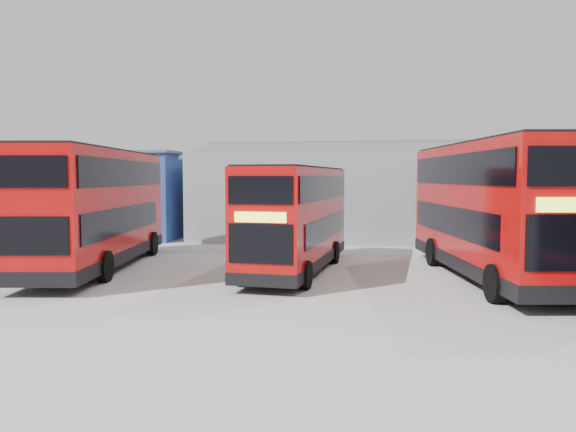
{
  "coord_description": "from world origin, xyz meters",
  "views": [
    {
      "loc": [
        3.02,
        -15.44,
        3.65
      ],
      "look_at": [
        -0.15,
        6.55,
        2.1
      ],
      "focal_mm": 35.0,
      "sensor_mm": 36.0,
      "label": 1
    }
  ],
  "objects_px": {
    "office_block": "(97,194)",
    "double_decker_left": "(95,210)",
    "double_decker_right": "(492,211)",
    "maintenance_shed": "(451,194)",
    "double_decker_centre": "(297,220)",
    "panel_van": "(11,223)"
  },
  "relations": [
    {
      "from": "office_block",
      "to": "double_decker_left",
      "type": "xyz_separation_m",
      "value": [
        6.32,
        -12.65,
        -0.23
      ]
    },
    {
      "from": "double_decker_right",
      "to": "maintenance_shed",
      "type": "bearing_deg",
      "value": 79.13
    },
    {
      "from": "maintenance_shed",
      "to": "double_decker_centre",
      "type": "xyz_separation_m",
      "value": [
        -7.72,
        -14.13,
        -0.59
      ]
    },
    {
      "from": "office_block",
      "to": "panel_van",
      "type": "relative_size",
      "value": 2.57
    },
    {
      "from": "maintenance_shed",
      "to": "panel_van",
      "type": "distance_m",
      "value": 25.37
    },
    {
      "from": "office_block",
      "to": "maintenance_shed",
      "type": "relative_size",
      "value": 0.4
    },
    {
      "from": "maintenance_shed",
      "to": "double_decker_right",
      "type": "bearing_deg",
      "value": -92.41
    },
    {
      "from": "office_block",
      "to": "double_decker_left",
      "type": "relative_size",
      "value": 1.08
    },
    {
      "from": "maintenance_shed",
      "to": "double_decker_centre",
      "type": "height_order",
      "value": "maintenance_shed"
    },
    {
      "from": "double_decker_right",
      "to": "double_decker_left",
      "type": "bearing_deg",
      "value": 171.84
    },
    {
      "from": "office_block",
      "to": "double_decker_right",
      "type": "xyz_separation_m",
      "value": [
        21.39,
        -12.57,
        -0.16
      ]
    },
    {
      "from": "panel_van",
      "to": "office_block",
      "type": "bearing_deg",
      "value": 65.04
    },
    {
      "from": "double_decker_centre",
      "to": "panel_van",
      "type": "distance_m",
      "value": 17.71
    },
    {
      "from": "double_decker_centre",
      "to": "double_decker_left",
      "type": "bearing_deg",
      "value": -170.18
    },
    {
      "from": "double_decker_left",
      "to": "maintenance_shed",
      "type": "bearing_deg",
      "value": -144.83
    },
    {
      "from": "office_block",
      "to": "double_decker_centre",
      "type": "bearing_deg",
      "value": -40.32
    },
    {
      "from": "double_decker_left",
      "to": "panel_van",
      "type": "bearing_deg",
      "value": -47.66
    },
    {
      "from": "maintenance_shed",
      "to": "double_decker_right",
      "type": "distance_m",
      "value": 14.59
    },
    {
      "from": "double_decker_right",
      "to": "double_decker_centre",
      "type": "bearing_deg",
      "value": 167.94
    },
    {
      "from": "double_decker_left",
      "to": "double_decker_right",
      "type": "relative_size",
      "value": 0.97
    },
    {
      "from": "double_decker_right",
      "to": "panel_van",
      "type": "height_order",
      "value": "double_decker_right"
    },
    {
      "from": "office_block",
      "to": "double_decker_right",
      "type": "height_order",
      "value": "office_block"
    }
  ]
}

